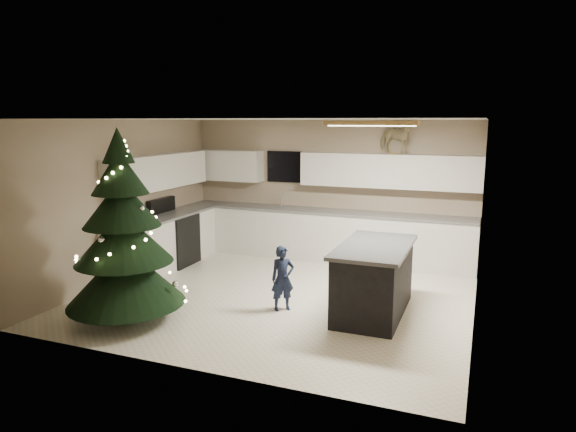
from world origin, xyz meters
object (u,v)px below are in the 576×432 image
Objects in this scene: island at (374,279)px; christmas_tree at (124,243)px; bar_stool at (354,265)px; rocking_horse at (395,137)px; toddler at (283,278)px.

christmas_tree is (-2.97, -1.40, 0.55)m from island.
bar_stool is (-0.44, 0.64, -0.02)m from island.
island is 2.41× the size of rocking_horse.
toddler is at bearing -127.38° from bar_stool.
toddler is 3.55m from rocking_horse.
rocking_horse is (2.76, 3.92, 1.27)m from christmas_tree.
rocking_horse is (-0.21, 2.52, 1.82)m from island.
christmas_tree is at bearing 172.18° from toddler.
bar_stool is 0.68× the size of toddler.
christmas_tree is at bearing -141.04° from bar_stool.
island is 3.12m from rocking_horse.
toddler reaches higher than bar_stool.
toddler is 1.28× the size of rocking_horse.
rocking_horse is (0.23, 1.88, 1.84)m from bar_stool.
bar_stool is 0.86× the size of rocking_horse.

